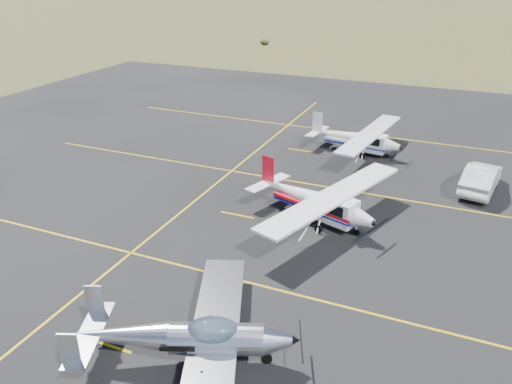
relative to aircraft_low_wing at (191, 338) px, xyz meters
The scene contains 6 objects.
ground 3.22m from the aircraft_low_wing, 93.86° to the left, with size 1600.00×1600.00×0.00m, color #383D1C.
apron 10.09m from the aircraft_low_wing, 91.17° to the left, with size 72.00×72.00×0.02m, color black.
aircraft_low_wing is the anchor object (origin of this frame).
aircraft_cessna 11.71m from the aircraft_low_wing, 86.05° to the left, with size 7.50×10.65×2.74m.
aircraft_plain 22.68m from the aircraft_low_wing, 88.85° to the left, with size 6.04×9.98×2.52m.
sedan 21.07m from the aircraft_low_wing, 65.35° to the left, with size 1.71×4.91×1.62m, color silver.
Camera 1 is at (7.38, -14.22, 12.59)m, focal length 35.00 mm.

